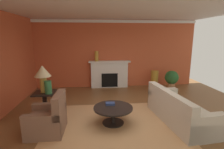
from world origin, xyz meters
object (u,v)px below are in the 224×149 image
at_px(armchair_near_window, 48,120).
at_px(table_lamp, 43,74).
at_px(coffee_table, 113,111).
at_px(sofa, 178,111).
at_px(vase_mantel_left, 97,56).
at_px(vase_tall_corner, 154,79).
at_px(vase_on_side_table, 48,87).
at_px(fireplace, 109,75).
at_px(potted_plant, 172,79).
at_px(side_table, 45,103).

height_order(armchair_near_window, table_lamp, table_lamp).
xyz_separation_m(coffee_table, table_lamp, (-1.85, 0.62, 0.89)).
relative_size(armchair_near_window, coffee_table, 0.95).
relative_size(sofa, vase_mantel_left, 5.17).
distance_m(sofa, table_lamp, 3.75).
bearing_deg(vase_tall_corner, vase_on_side_table, -146.24).
xyz_separation_m(fireplace, vase_on_side_table, (-1.87, -2.85, 0.31)).
bearing_deg(sofa, potted_plant, 69.76).
distance_m(coffee_table, vase_tall_corner, 3.71).
height_order(side_table, table_lamp, table_lamp).
distance_m(armchair_near_window, side_table, 0.97).
height_order(sofa, vase_on_side_table, vase_on_side_table).
xyz_separation_m(coffee_table, vase_on_side_table, (-1.70, 0.50, 0.54)).
bearing_deg(table_lamp, side_table, 90.00).
xyz_separation_m(vase_mantel_left, potted_plant, (3.10, -0.63, -0.91)).
bearing_deg(sofa, side_table, 169.41).
bearing_deg(vase_mantel_left, vase_tall_corner, -5.71).
relative_size(vase_mantel_left, potted_plant, 0.51).
bearing_deg(side_table, coffee_table, -18.36).
bearing_deg(vase_on_side_table, armchair_near_window, -78.44).
bearing_deg(vase_tall_corner, table_lamp, -148.49).
bearing_deg(sofa, vase_on_side_table, 170.90).
height_order(coffee_table, potted_plant, potted_plant).
distance_m(vase_on_side_table, potted_plant, 4.94).
xyz_separation_m(table_lamp, vase_tall_corner, (3.97, 2.44, -0.84)).
bearing_deg(potted_plant, sofa, -110.24).
height_order(side_table, vase_mantel_left, vase_mantel_left).
distance_m(sofa, vase_tall_corner, 3.13).
bearing_deg(armchair_near_window, coffee_table, 11.07).
height_order(armchair_near_window, vase_mantel_left, vase_mantel_left).
bearing_deg(sofa, vase_mantel_left, 122.04).
bearing_deg(fireplace, vase_tall_corner, -8.72).
bearing_deg(vase_mantel_left, side_table, -118.71).
bearing_deg(armchair_near_window, vase_tall_corner, 42.49).
bearing_deg(table_lamp, sofa, -10.59).
height_order(coffee_table, vase_on_side_table, vase_on_side_table).
bearing_deg(coffee_table, armchair_near_window, -168.93).
relative_size(sofa, side_table, 3.12).
xyz_separation_m(table_lamp, vase_mantel_left, (1.47, 2.69, 0.17)).
bearing_deg(coffee_table, vase_mantel_left, 96.63).
relative_size(side_table, potted_plant, 0.84).
distance_m(vase_tall_corner, vase_on_side_table, 4.62).
bearing_deg(fireplace, vase_mantel_left, -174.86).
bearing_deg(vase_on_side_table, side_table, 141.34).
bearing_deg(side_table, armchair_near_window, -71.16).
height_order(fireplace, side_table, fireplace).
distance_m(fireplace, table_lamp, 3.46).
relative_size(sofa, vase_tall_corner, 2.84).
relative_size(armchair_near_window, potted_plant, 1.14).
bearing_deg(armchair_near_window, sofa, 4.39).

